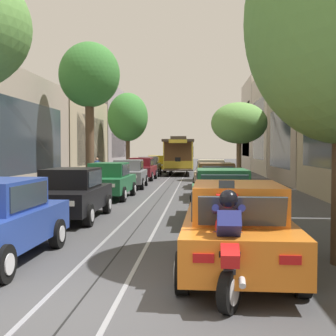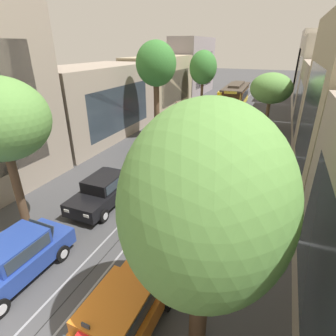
# 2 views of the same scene
# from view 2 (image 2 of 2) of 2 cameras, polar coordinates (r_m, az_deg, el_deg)

# --- Properties ---
(ground_plane) EXTENTS (160.00, 160.00, 0.00)m
(ground_plane) POSITION_cam_2_polar(r_m,az_deg,el_deg) (25.03, 8.64, 6.34)
(ground_plane) COLOR #424244
(trolley_track_rails) EXTENTS (1.14, 60.41, 0.01)m
(trolley_track_rails) POSITION_cam_2_polar(r_m,az_deg,el_deg) (28.05, 10.34, 8.24)
(trolley_track_rails) COLOR gray
(trolley_track_rails) RESTS_ON ground
(building_facade_left) EXTENTS (5.69, 52.11, 10.73)m
(building_facade_left) POSITION_cam_2_polar(r_m,az_deg,el_deg) (27.94, -10.83, 17.14)
(building_facade_left) COLOR gray
(building_facade_left) RESTS_ON ground
(building_facade_right) EXTENTS (5.93, 52.11, 9.71)m
(building_facade_right) POSITION_cam_2_polar(r_m,az_deg,el_deg) (29.15, 31.09, 14.21)
(building_facade_right) COLOR gray
(building_facade_right) RESTS_ON ground
(parked_car_blue_near_left) EXTENTS (2.06, 4.39, 1.58)m
(parked_car_blue_near_left) POSITION_cam_2_polar(r_m,az_deg,el_deg) (11.52, -29.84, -16.46)
(parked_car_blue_near_left) COLOR #233D93
(parked_car_blue_near_left) RESTS_ON ground
(parked_car_black_second_left) EXTENTS (2.02, 4.37, 1.58)m
(parked_car_black_second_left) POSITION_cam_2_polar(r_m,az_deg,el_deg) (14.55, -13.48, -4.67)
(parked_car_black_second_left) COLOR black
(parked_car_black_second_left) RESTS_ON ground
(parked_car_green_mid_left) EXTENTS (2.03, 4.38, 1.58)m
(parked_car_green_mid_left) POSITION_cam_2_polar(r_m,az_deg,el_deg) (19.22, -3.16, 3.41)
(parked_car_green_mid_left) COLOR #1E6038
(parked_car_green_mid_left) RESTS_ON ground
(parked_car_grey_fourth_left) EXTENTS (2.11, 4.41, 1.58)m
(parked_car_grey_fourth_left) POSITION_cam_2_polar(r_m,az_deg,el_deg) (24.18, 2.71, 7.93)
(parked_car_grey_fourth_left) COLOR slate
(parked_car_grey_fourth_left) RESTS_ON ground
(parked_car_maroon_fifth_left) EXTENTS (2.04, 4.38, 1.58)m
(parked_car_maroon_fifth_left) POSITION_cam_2_polar(r_m,az_deg,el_deg) (30.25, 6.93, 11.22)
(parked_car_maroon_fifth_left) COLOR maroon
(parked_car_maroon_fifth_left) RESTS_ON ground
(parked_car_grey_sixth_left) EXTENTS (2.04, 4.38, 1.58)m
(parked_car_grey_sixth_left) POSITION_cam_2_polar(r_m,az_deg,el_deg) (35.37, 9.31, 13.04)
(parked_car_grey_sixth_left) COLOR slate
(parked_car_grey_sixth_left) RESTS_ON ground
(parked_car_yellow_far_left) EXTENTS (2.15, 4.42, 1.58)m
(parked_car_yellow_far_left) POSITION_cam_2_polar(r_m,az_deg,el_deg) (41.31, 11.60, 14.52)
(parked_car_yellow_far_left) COLOR gold
(parked_car_yellow_far_left) RESTS_ON ground
(parked_car_orange_near_right) EXTENTS (2.07, 4.39, 1.58)m
(parked_car_orange_near_right) POSITION_cam_2_polar(r_m,az_deg,el_deg) (8.76, -10.16, -28.58)
(parked_car_orange_near_right) COLOR orange
(parked_car_orange_near_right) RESTS_ON ground
(parked_car_green_second_right) EXTENTS (2.03, 4.37, 1.58)m
(parked_car_green_second_right) POSITION_cam_2_polar(r_m,az_deg,el_deg) (12.60, 4.17, -8.96)
(parked_car_green_second_right) COLOR #1E6038
(parked_car_green_second_right) RESTS_ON ground
(parked_car_brown_mid_right) EXTENTS (2.09, 4.40, 1.58)m
(parked_car_brown_mid_right) POSITION_cam_2_polar(r_m,az_deg,el_deg) (18.11, 10.96, 1.60)
(parked_car_brown_mid_right) COLOR brown
(parked_car_brown_mid_right) RESTS_ON ground
(parked_car_beige_fourth_right) EXTENTS (2.12, 4.41, 1.58)m
(parked_car_beige_fourth_right) POSITION_cam_2_polar(r_m,az_deg,el_deg) (23.86, 14.16, 6.97)
(parked_car_beige_fourth_right) COLOR #C1B28E
(parked_car_beige_fourth_right) RESTS_ON ground
(street_tree_kerb_left_second) EXTENTS (3.42, 2.90, 8.17)m
(street_tree_kerb_left_second) POSITION_cam_2_polar(r_m,az_deg,el_deg) (23.63, -2.57, 20.95)
(street_tree_kerb_left_second) COLOR brown
(street_tree_kerb_left_second) RESTS_ON ground
(street_tree_kerb_left_mid) EXTENTS (3.59, 3.38, 7.20)m
(street_tree_kerb_left_mid) POSITION_cam_2_polar(r_m,az_deg,el_deg) (37.79, 7.46, 20.37)
(street_tree_kerb_left_mid) COLOR brown
(street_tree_kerb_left_mid) RESTS_ON ground
(street_tree_kerb_right_near) EXTENTS (3.80, 4.07, 6.92)m
(street_tree_kerb_right_near) POSITION_cam_2_polar(r_m,az_deg,el_deg) (5.98, 8.03, -8.07)
(street_tree_kerb_right_near) COLOR #4C3826
(street_tree_kerb_right_near) RESTS_ON ground
(street_tree_kerb_right_second) EXTENTS (3.89, 3.42, 5.45)m
(street_tree_kerb_right_second) POSITION_cam_2_polar(r_m,az_deg,el_deg) (28.28, 21.06, 15.47)
(street_tree_kerb_right_second) COLOR brown
(street_tree_kerb_right_second) RESTS_ON ground
(cable_car_trolley) EXTENTS (2.77, 9.17, 3.28)m
(cable_car_trolley) POSITION_cam_2_polar(r_m,az_deg,el_deg) (37.35, 14.17, 14.59)
(cable_car_trolley) COLOR brown
(cable_car_trolley) RESTS_ON ground
(pedestrian_on_left_pavement) EXTENTS (0.55, 0.42, 1.55)m
(pedestrian_on_left_pavement) POSITION_cam_2_polar(r_m,az_deg,el_deg) (33.51, 1.79, 12.82)
(pedestrian_on_left_pavement) COLOR #282D38
(pedestrian_on_left_pavement) RESTS_ON ground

